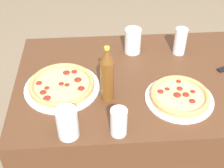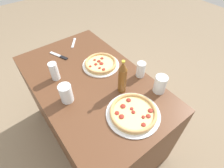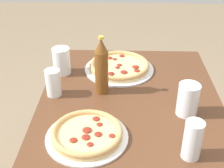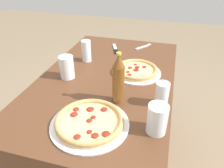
% 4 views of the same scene
% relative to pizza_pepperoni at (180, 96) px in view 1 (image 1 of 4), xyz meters
% --- Properties ---
extents(table, '(1.25, 0.75, 0.76)m').
position_rel_pizza_pepperoni_xyz_m(table, '(0.09, -0.16, -0.40)').
color(table, '#56331E').
rests_on(table, ground_plane).
extents(pizza_pepperoni, '(0.29, 0.29, 0.04)m').
position_rel_pizza_pepperoni_xyz_m(pizza_pepperoni, '(0.00, 0.00, 0.00)').
color(pizza_pepperoni, white).
rests_on(pizza_pepperoni, table).
extents(pizza_veggie, '(0.33, 0.33, 0.04)m').
position_rel_pizza_pepperoni_xyz_m(pizza_veggie, '(0.50, -0.11, 0.00)').
color(pizza_veggie, silver).
rests_on(pizza_veggie, table).
extents(glass_mango_juice, '(0.08, 0.08, 0.13)m').
position_rel_pizza_pepperoni_xyz_m(glass_mango_juice, '(0.16, -0.37, 0.04)').
color(glass_mango_juice, white).
rests_on(glass_mango_juice, table).
extents(glass_iced_tea, '(0.06, 0.06, 0.12)m').
position_rel_pizza_pepperoni_xyz_m(glass_iced_tea, '(0.27, 0.17, 0.03)').
color(glass_iced_tea, white).
rests_on(glass_iced_tea, table).
extents(glass_red_wine, '(0.08, 0.08, 0.13)m').
position_rel_pizza_pepperoni_xyz_m(glass_red_wine, '(0.46, 0.16, 0.04)').
color(glass_red_wine, white).
rests_on(glass_red_wine, table).
extents(glass_lemonade, '(0.06, 0.06, 0.14)m').
position_rel_pizza_pepperoni_xyz_m(glass_lemonade, '(-0.08, -0.34, 0.05)').
color(glass_lemonade, white).
rests_on(glass_lemonade, table).
extents(beer_bottle, '(0.06, 0.06, 0.26)m').
position_rel_pizza_pepperoni_xyz_m(beer_bottle, '(0.30, -0.03, 0.10)').
color(beer_bottle, brown).
rests_on(beer_bottle, table).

